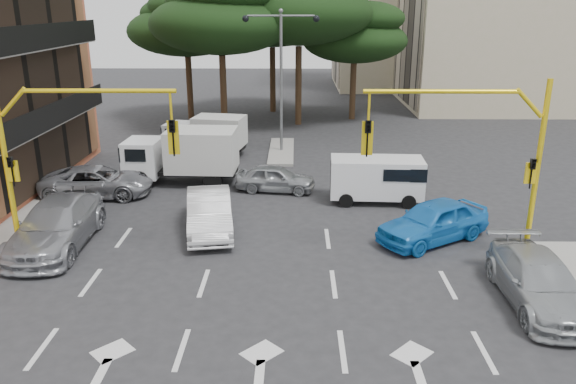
# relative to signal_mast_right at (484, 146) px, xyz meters

# --- Properties ---
(ground) EXTENTS (120.00, 120.00, 0.00)m
(ground) POSITION_rel_signal_mast_right_xyz_m (-6.80, -1.99, -3.88)
(ground) COLOR #28282B
(ground) RESTS_ON ground
(median_strip) EXTENTS (1.40, 6.00, 0.15)m
(median_strip) POSITION_rel_signal_mast_right_xyz_m (-6.80, 14.01, -3.81)
(median_strip) COLOR gray
(median_strip) RESTS_ON ground
(apartment_beige_far) EXTENTS (16.20, 12.15, 16.70)m
(apartment_beige_far) POSITION_rel_signal_mast_right_xyz_m (6.15, 42.01, 4.47)
(apartment_beige_far) COLOR #C3BA92
(apartment_beige_far) RESTS_ON ground
(pine_left_near) EXTENTS (9.15, 9.15, 10.23)m
(pine_left_near) POSITION_rel_signal_mast_right_xyz_m (-10.75, 19.96, 3.72)
(pine_left_near) COLOR #382616
(pine_left_near) RESTS_ON ground
(pine_center) EXTENTS (9.98, 9.98, 11.16)m
(pine_center) POSITION_rel_signal_mast_right_xyz_m (-5.75, 21.96, 4.41)
(pine_center) COLOR #382616
(pine_center) RESTS_ON ground
(pine_left_far) EXTENTS (8.32, 8.32, 9.30)m
(pine_left_far) POSITION_rel_signal_mast_right_xyz_m (-13.75, 23.96, 3.03)
(pine_left_far) COLOR #382616
(pine_left_far) RESTS_ON ground
(pine_right) EXTENTS (7.49, 7.49, 8.37)m
(pine_right) POSITION_rel_signal_mast_right_xyz_m (-1.75, 23.96, 2.33)
(pine_right) COLOR #382616
(pine_right) RESTS_ON ground
(pine_back) EXTENTS (9.15, 9.15, 10.23)m
(pine_back) POSITION_rel_signal_mast_right_xyz_m (-7.75, 26.96, 3.72)
(pine_back) COLOR #382616
(pine_back) RESTS_ON ground
(signal_mast_right) EXTENTS (5.79, 0.37, 6.00)m
(signal_mast_right) POSITION_rel_signal_mast_right_xyz_m (0.00, 0.00, 0.00)
(signal_mast_right) COLOR yellow
(signal_mast_right) RESTS_ON ground
(signal_mast_left) EXTENTS (5.79, 0.37, 6.00)m
(signal_mast_left) POSITION_rel_signal_mast_right_xyz_m (-13.61, 0.00, 0.00)
(signal_mast_left) COLOR yellow
(signal_mast_left) RESTS_ON ground
(street_lamp_center) EXTENTS (4.16, 0.36, 7.77)m
(street_lamp_center) POSITION_rel_signal_mast_right_xyz_m (-6.80, 14.01, 1.54)
(street_lamp_center) COLOR slate
(street_lamp_center) RESTS_ON median_strip
(car_white_hatch) EXTENTS (2.32, 4.77, 1.51)m
(car_white_hatch) POSITION_rel_signal_mast_right_xyz_m (-9.21, 2.21, -3.13)
(car_white_hatch) COLOR silver
(car_white_hatch) RESTS_ON ground
(car_blue_compact) EXTENTS (4.66, 3.85, 1.50)m
(car_blue_compact) POSITION_rel_signal_mast_right_xyz_m (-1.02, 1.41, -3.13)
(car_blue_compact) COLOR blue
(car_blue_compact) RESTS_ON ground
(car_silver_wagon) EXTENTS (2.39, 5.57, 1.60)m
(car_silver_wagon) POSITION_rel_signal_mast_right_xyz_m (-14.38, 0.76, -3.08)
(car_silver_wagon) COLOR #98999F
(car_silver_wagon) RESTS_ON ground
(car_silver_cross_a) EXTENTS (4.92, 2.46, 1.34)m
(car_silver_cross_a) POSITION_rel_signal_mast_right_xyz_m (-14.80, 6.20, -3.21)
(car_silver_cross_a) COLOR #96979D
(car_silver_cross_a) RESTS_ON ground
(car_silver_cross_b) EXTENTS (3.77, 1.95, 1.23)m
(car_silver_cross_b) POSITION_rel_signal_mast_right_xyz_m (-6.89, 7.01, -3.27)
(car_silver_cross_b) COLOR #989B9F
(car_silver_cross_b) RESTS_ON ground
(car_silver_parked) EXTENTS (1.99, 4.79, 1.38)m
(car_silver_parked) POSITION_rel_signal_mast_right_xyz_m (0.94, -3.06, -3.19)
(car_silver_parked) COLOR #A0A4A8
(car_silver_parked) RESTS_ON ground
(van_white) EXTENTS (4.00, 1.96, 1.96)m
(van_white) POSITION_rel_signal_mast_right_xyz_m (-2.50, 5.64, -2.90)
(van_white) COLOR white
(van_white) RESTS_ON ground
(box_truck_a) EXTENTS (5.41, 2.44, 2.62)m
(box_truck_a) POSITION_rel_signal_mast_right_xyz_m (-11.35, 8.16, -2.57)
(box_truck_a) COLOR white
(box_truck_a) RESTS_ON ground
(box_truck_b) EXTENTS (4.82, 2.68, 2.24)m
(box_truck_b) POSITION_rel_signal_mast_right_xyz_m (-11.04, 13.41, -2.76)
(box_truck_b) COLOR silver
(box_truck_b) RESTS_ON ground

